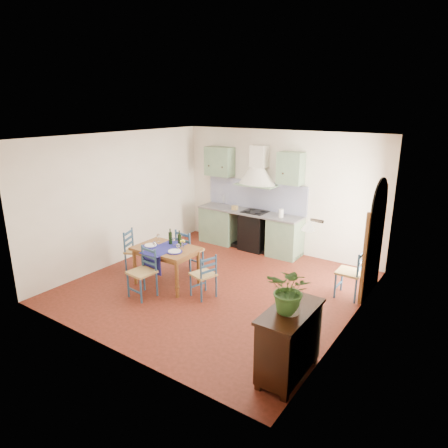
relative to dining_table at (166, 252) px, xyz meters
The scene contains 13 objects.
floor 1.17m from the dining_table, 28.51° to the left, with size 5.00×5.00×0.00m, color #40190D.
back_wall 2.80m from the dining_table, 82.25° to the left, with size 5.00×0.96×2.80m.
right_wall 3.48m from the dining_table, 12.41° to the left, with size 0.26×5.00×2.80m.
left_wall 1.87m from the dining_table, 164.55° to the left, with size 0.04×5.00×2.80m, color white.
ceiling 2.35m from the dining_table, 28.51° to the left, with size 5.00×5.00×0.01m, color silver.
dining_table is the anchor object (origin of this frame).
chair_near 0.63m from the dining_table, 90.89° to the right, with size 0.46×0.46×0.90m.
chair_far 0.66m from the dining_table, 88.46° to the left, with size 0.47×0.47×0.94m.
chair_left 0.93m from the dining_table, behind, with size 0.54×0.54×0.90m.
chair_right 0.94m from the dining_table, ahead, with size 0.47×0.47×0.82m.
chair_spare 3.41m from the dining_table, 25.37° to the left, with size 0.42×0.42×0.91m.
sideboard 3.31m from the dining_table, 20.22° to the right, with size 0.50×1.05×0.94m.
potted_plant 3.39m from the dining_table, 21.18° to the right, with size 0.54×0.47×0.60m, color #345E27.
Camera 1 is at (4.06, -5.66, 3.35)m, focal length 32.00 mm.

